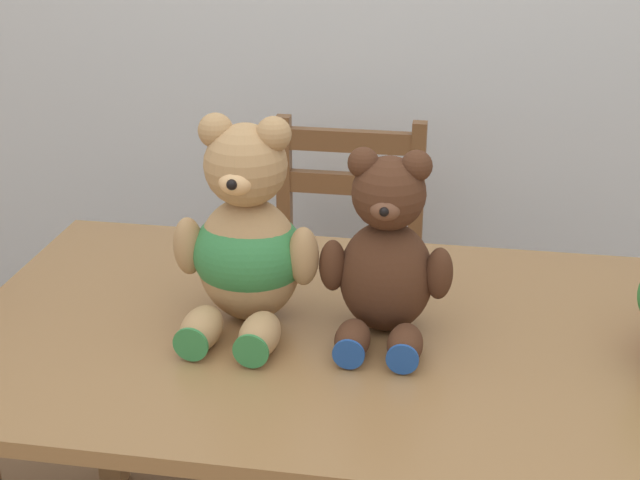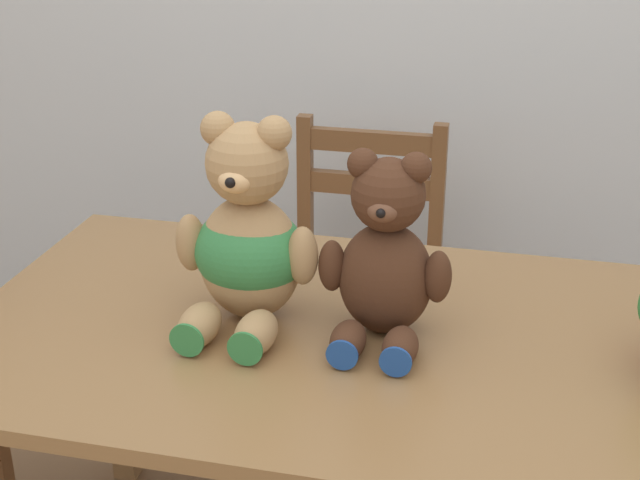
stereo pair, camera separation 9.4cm
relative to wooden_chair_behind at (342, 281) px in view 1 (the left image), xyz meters
name	(u,v)px [view 1 (the left image)]	position (x,y,z in m)	size (l,w,h in m)	color
dining_table	(358,374)	(0.14, -0.78, 0.19)	(1.48, 0.85, 0.73)	olive
wooden_chair_behind	(342,281)	(0.00, 0.00, 0.00)	(0.42, 0.43, 0.87)	brown
teddy_bear_left	(247,243)	(-0.07, -0.77, 0.44)	(0.28, 0.28, 0.39)	tan
teddy_bear_right	(386,257)	(0.19, -0.77, 0.43)	(0.24, 0.24, 0.35)	#472819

